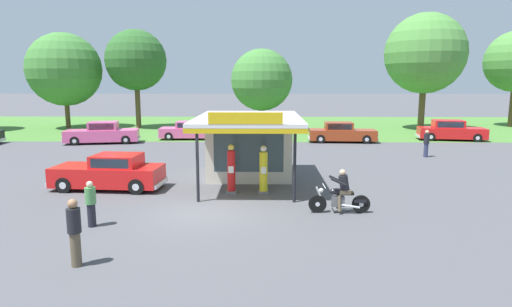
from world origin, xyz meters
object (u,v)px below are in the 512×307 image
Objects in this scene: gas_pump_offside at (263,171)px; bystander_leaning_by_kiosk at (426,143)px; featured_classic_sedan at (110,173)px; parked_car_back_row_centre at (451,131)px; parked_car_back_row_left at (192,131)px; bystander_chatting_near_pumps at (74,231)px; bystander_strolling_foreground at (91,203)px; parked_car_second_row_spare at (102,134)px; parked_car_back_row_centre_left at (342,133)px; motorcycle_with_rider at (341,195)px; gas_pump_nearside at (231,171)px.

bystander_leaning_by_kiosk is (10.06, 8.86, -0.04)m from gas_pump_offside.
parked_car_back_row_centre is (21.60, 16.07, 0.03)m from featured_classic_sedan.
featured_classic_sedan is 0.91× the size of parked_car_back_row_centre.
bystander_chatting_near_pumps is (1.07, -24.25, 0.27)m from parked_car_back_row_left.
parked_car_back_row_left is at bearing 90.74° from bystander_strolling_foreground.
parked_car_back_row_centre reaches higher than featured_classic_sedan.
featured_classic_sedan is at bearing -143.35° from parked_car_back_row_centre.
bystander_leaning_by_kiosk reaches higher than parked_car_back_row_left.
bystander_chatting_near_pumps reaches higher than parked_car_second_row_spare.
parked_car_back_row_centre_left is 7.74m from bystander_leaning_by_kiosk.
parked_car_back_row_centre is 31.03m from bystander_chatting_near_pumps.
bystander_chatting_near_pumps reaches higher than featured_classic_sedan.
bystander_leaning_by_kiosk is at bearing 57.68° from motorcycle_with_rider.
parked_car_back_row_left is (0.88, 16.31, -0.03)m from featured_classic_sedan.
gas_pump_nearside reaches higher than featured_classic_sedan.
motorcycle_with_rider is (4.09, -2.70, -0.29)m from gas_pump_nearside.
motorcycle_with_rider is 1.24× the size of bystander_chatting_near_pumps.
gas_pump_offside is 1.34× the size of bystander_strolling_foreground.
parked_car_back_row_centre_left is (18.22, 0.96, -0.03)m from parked_car_second_row_spare.
bystander_strolling_foreground is (-8.28, -1.62, 0.13)m from motorcycle_with_rider.
gas_pump_nearside is 18.12m from parked_car_second_row_spare.
motorcycle_with_rider is 13.68m from bystander_leaning_by_kiosk.
gas_pump_nearside is 1.02× the size of gas_pump_offside.
parked_car_back_row_centre_left is at bearing -172.14° from parked_car_back_row_centre.
parked_car_back_row_centre_left reaches higher than parked_car_back_row_left.
parked_car_back_row_centre_left is at bearing 49.41° from featured_classic_sedan.
bystander_leaning_by_kiosk reaches higher than parked_car_second_row_spare.
bystander_leaning_by_kiosk is (-4.85, -7.84, 0.16)m from parked_car_back_row_centre.
featured_classic_sedan is 8.18m from bystander_chatting_near_pumps.
bystander_strolling_foreground reaches higher than parked_car_back_row_left.
gas_pump_nearside reaches higher than motorcycle_with_rider.
gas_pump_offside is 18.95m from parked_car_second_row_spare.
gas_pump_nearside is at bearing -115.47° from parked_car_back_row_centre_left.
bystander_leaning_by_kiosk is (4.03, -6.61, 0.19)m from parked_car_back_row_centre_left.
parked_car_back_row_centre is 20.72m from parked_car_back_row_left.
parked_car_back_row_left is at bearing 172.97° from parked_car_back_row_centre_left.
motorcycle_with_rider is at bearing 31.70° from bystander_chatting_near_pumps.
bystander_strolling_foreground is (-11.56, -19.79, 0.08)m from parked_car_back_row_centre_left.
motorcycle_with_rider is at bearing -33.42° from gas_pump_nearside.
parked_car_back_row_centre is at bearing 4.61° from parked_car_second_row_spare.
parked_car_back_row_left is at bearing 92.53° from bystander_chatting_near_pumps.
gas_pump_offside reaches higher than parked_car_back_row_left.
gas_pump_nearside is 23.30m from parked_car_back_row_centre.
gas_pump_offside is at bearing -0.00° from gas_pump_nearside.
parked_car_back_row_left is (-4.47, 16.93, -0.28)m from gas_pump_nearside.
gas_pump_nearside reaches higher than bystander_chatting_near_pumps.
parked_car_back_row_left is 3.54× the size of bystander_strolling_foreground.
parked_car_back_row_centre_left is at bearing 79.76° from motorcycle_with_rider.
bystander_strolling_foreground is at bearing -76.82° from featured_classic_sedan.
gas_pump_offside is at bearing -71.06° from parked_car_back_row_left.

